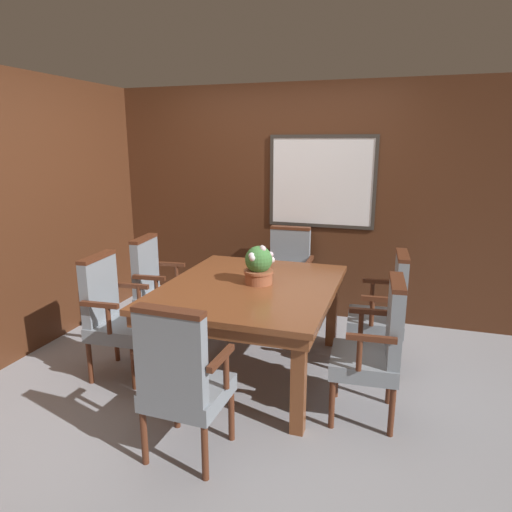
% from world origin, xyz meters
% --- Properties ---
extents(ground_plane, '(14.00, 14.00, 0.00)m').
position_xyz_m(ground_plane, '(0.00, 0.00, 0.00)').
color(ground_plane, '#93969E').
extents(wall_back, '(7.20, 0.08, 2.45)m').
position_xyz_m(wall_back, '(0.01, 1.62, 1.23)').
color(wall_back, '#4C2816').
rests_on(wall_back, ground_plane).
extents(wall_left, '(0.06, 7.20, 2.45)m').
position_xyz_m(wall_left, '(-1.88, 0.00, 1.23)').
color(wall_left, '#4C2816').
rests_on(wall_left, ground_plane).
extents(dining_table, '(1.33, 1.62, 0.75)m').
position_xyz_m(dining_table, '(0.15, 0.14, 0.66)').
color(dining_table, brown).
rests_on(dining_table, ground_plane).
extents(chair_left_far, '(0.48, 0.53, 1.00)m').
position_xyz_m(chair_left_far, '(-0.91, 0.48, 0.53)').
color(chair_left_far, '#562B19').
rests_on(chair_left_far, ground_plane).
extents(chair_head_far, '(0.52, 0.46, 1.00)m').
position_xyz_m(chair_head_far, '(0.16, 1.32, 0.53)').
color(chair_head_far, '#562B19').
rests_on(chair_head_far, ground_plane).
extents(chair_right_far, '(0.47, 0.53, 1.00)m').
position_xyz_m(chair_right_far, '(1.19, 0.54, 0.53)').
color(chair_right_far, '#562B19').
rests_on(chair_right_far, ground_plane).
extents(chair_right_near, '(0.48, 0.53, 1.00)m').
position_xyz_m(chair_right_near, '(1.16, -0.23, 0.53)').
color(chair_right_near, '#562B19').
rests_on(chair_right_near, ground_plane).
extents(chair_left_near, '(0.47, 0.53, 1.00)m').
position_xyz_m(chair_left_near, '(-0.89, -0.24, 0.53)').
color(chair_left_near, '#562B19').
rests_on(chair_left_near, ground_plane).
extents(chair_head_near, '(0.52, 0.46, 1.00)m').
position_xyz_m(chair_head_near, '(0.12, -1.03, 0.53)').
color(chair_head_near, '#562B19').
rests_on(chair_head_near, ground_plane).
extents(potted_plant, '(0.24, 0.24, 0.32)m').
position_xyz_m(potted_plant, '(0.20, 0.19, 0.90)').
color(potted_plant, '#9E5638').
rests_on(potted_plant, dining_table).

